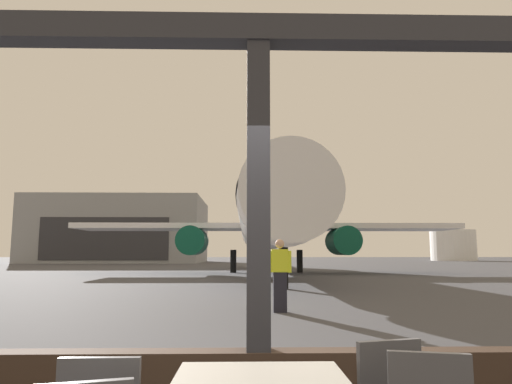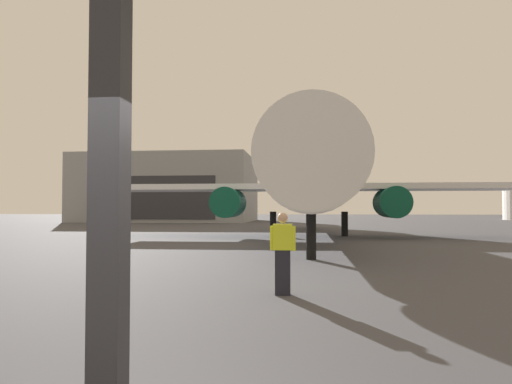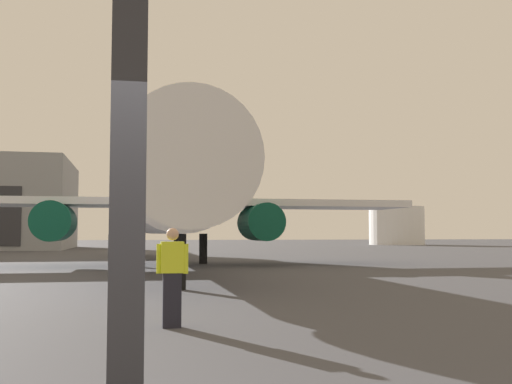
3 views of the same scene
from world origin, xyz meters
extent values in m
plane|color=#424247|center=(0.00, 40.00, 0.00)|extent=(220.00, 220.00, 0.00)
cube|color=#2D2D33|center=(0.00, 0.00, 3.40)|extent=(7.22, 0.24, 0.24)
cube|color=#2D2D33|center=(0.00, 0.00, 1.64)|extent=(0.20, 0.20, 3.28)
cube|color=#4C4C51|center=(0.72, -1.24, 0.71)|extent=(0.40, 0.14, 0.42)
cylinder|color=silver|center=(1.40, 29.05, 3.51)|extent=(3.76, 30.90, 3.76)
cone|color=silver|center=(1.40, 12.30, 3.51)|extent=(3.57, 2.60, 3.57)
cylinder|color=black|center=(1.40, 14.20, 3.66)|extent=(3.84, 0.90, 3.84)
cube|color=silver|center=(-5.64, 28.60, 3.21)|extent=(12.21, 4.20, 0.36)
cube|color=silver|center=(8.45, 28.60, 3.21)|extent=(12.21, 4.20, 0.36)
cylinder|color=#0C4C38|center=(-3.68, 27.20, 2.21)|extent=(1.90, 3.20, 1.90)
cylinder|color=#0C4C38|center=(6.48, 27.20, 2.21)|extent=(1.90, 3.20, 1.90)
cube|color=#0C4C38|center=(1.40, 43.00, 7.79)|extent=(0.36, 4.40, 5.20)
cylinder|color=black|center=(1.40, 14.50, 0.81)|extent=(0.36, 0.36, 1.63)
cylinder|color=black|center=(-1.00, 29.60, 0.81)|extent=(0.44, 0.44, 1.63)
cylinder|color=black|center=(3.80, 29.60, 0.81)|extent=(0.44, 0.44, 1.63)
cube|color=black|center=(0.72, 7.32, 0.47)|extent=(0.32, 0.20, 0.95)
cube|color=yellow|center=(0.72, 7.32, 1.23)|extent=(0.40, 0.22, 0.55)
sphere|color=tan|center=(0.72, 7.32, 1.63)|extent=(0.22, 0.22, 0.22)
cylinder|color=yellow|center=(0.95, 7.26, 1.20)|extent=(0.09, 0.09, 0.52)
cylinder|color=yellow|center=(0.49, 7.39, 1.20)|extent=(0.09, 0.09, 0.52)
cube|color=gray|center=(-18.56, 65.55, 4.66)|extent=(23.99, 17.58, 9.32)
cube|color=#2D2D33|center=(-18.56, 56.70, 3.26)|extent=(16.79, 0.10, 5.59)
cylinder|color=white|center=(37.41, 78.98, 2.73)|extent=(7.87, 7.87, 5.46)
camera|label=1|loc=(-0.11, -3.96, 1.41)|focal=32.34mm
camera|label=2|loc=(1.21, -2.85, 1.83)|focal=33.56mm
camera|label=3|loc=(0.03, -3.56, 1.65)|focal=42.93mm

